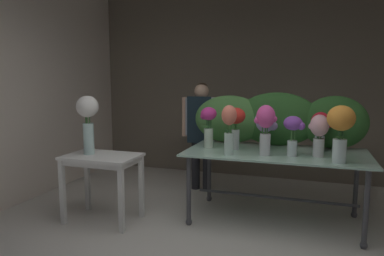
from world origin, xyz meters
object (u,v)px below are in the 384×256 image
at_px(display_table_glass, 276,161).
at_px(vase_sunset_stock, 340,127).
at_px(vase_violet_peonies, 293,131).
at_px(vase_lilac_lilies, 265,126).
at_px(vase_magenta_hydrangea, 208,124).
at_px(vase_blush_dahlias, 319,132).
at_px(vase_fuchsia_ranunculus, 266,125).
at_px(vase_coral_anemones, 229,126).
at_px(florist, 201,125).
at_px(vase_scarlet_roses, 235,122).
at_px(vase_white_roses_tall, 88,118).
at_px(side_table_white, 102,164).
at_px(vase_crimson_freesia, 321,127).

xyz_separation_m(display_table_glass, vase_sunset_stock, (0.61, -0.34, 0.45)).
bearing_deg(vase_violet_peonies, vase_sunset_stock, -22.37).
bearing_deg(vase_violet_peonies, vase_lilac_lilies, 142.21).
bearing_deg(vase_magenta_hydrangea, vase_lilac_lilies, 7.69).
xyz_separation_m(vase_blush_dahlias, vase_fuchsia_ranunculus, (-0.52, -0.11, 0.06)).
xyz_separation_m(display_table_glass, vase_coral_anemones, (-0.45, -0.32, 0.41)).
distance_m(florist, vase_scarlet_roses, 1.09).
relative_size(vase_sunset_stock, vase_lilac_lilies, 1.25).
xyz_separation_m(florist, vase_white_roses_tall, (-0.86, -1.42, 0.22)).
bearing_deg(vase_coral_anemones, vase_fuchsia_ranunculus, 14.48).
bearing_deg(vase_coral_anemones, vase_scarlet_roses, 88.70).
xyz_separation_m(side_table_white, vase_fuchsia_ranunculus, (1.71, 0.36, 0.46)).
bearing_deg(vase_crimson_freesia, vase_sunset_stock, -72.65).
bearing_deg(vase_sunset_stock, vase_magenta_hydrangea, 166.46).
bearing_deg(vase_fuchsia_ranunculus, vase_sunset_stock, -9.60).
bearing_deg(side_table_white, florist, 63.82).
distance_m(display_table_glass, vase_coral_anemones, 0.69).
distance_m(side_table_white, vase_blush_dahlias, 2.31).
relative_size(vase_scarlet_roses, vase_magenta_hydrangea, 1.01).
xyz_separation_m(side_table_white, vase_crimson_freesia, (2.25, 0.75, 0.41)).
bearing_deg(vase_white_roses_tall, vase_sunset_stock, 5.36).
relative_size(vase_fuchsia_ranunculus, vase_violet_peonies, 1.27).
bearing_deg(vase_fuchsia_ranunculus, florist, 133.65).
xyz_separation_m(vase_sunset_stock, vase_scarlet_roses, (-1.05, 0.32, -0.03)).
bearing_deg(vase_white_roses_tall, vase_crimson_freesia, 17.27).
height_order(vase_coral_anemones, vase_violet_peonies, vase_coral_anemones).
bearing_deg(vase_crimson_freesia, vase_violet_peonies, -129.00).
relative_size(display_table_glass, side_table_white, 2.41).
height_order(side_table_white, vase_scarlet_roses, vase_scarlet_roses).
bearing_deg(vase_blush_dahlias, vase_white_roses_tall, -168.82).
distance_m(side_table_white, vase_magenta_hydrangea, 1.26).
height_order(display_table_glass, vase_magenta_hydrangea, vase_magenta_hydrangea).
distance_m(florist, vase_sunset_stock, 2.09).
height_order(vase_scarlet_roses, vase_lilac_lilies, vase_scarlet_roses).
height_order(display_table_glass, side_table_white, display_table_glass).
distance_m(vase_blush_dahlias, vase_magenta_hydrangea, 1.19).
xyz_separation_m(display_table_glass, vase_white_roses_tall, (-1.96, -0.59, 0.47)).
bearing_deg(side_table_white, vase_sunset_stock, 5.72).
distance_m(vase_lilac_lilies, vase_white_roses_tall, 1.95).
bearing_deg(vase_blush_dahlias, florist, 148.26).
height_order(display_table_glass, vase_sunset_stock, vase_sunset_stock).
relative_size(vase_violet_peonies, vase_lilac_lilies, 0.95).
bearing_deg(vase_violet_peonies, vase_crimson_freesia, 51.00).
relative_size(vase_blush_dahlias, vase_lilac_lilies, 0.99).
height_order(vase_magenta_hydrangea, vase_fuchsia_ranunculus, vase_fuchsia_ranunculus).
bearing_deg(florist, side_table_white, -116.18).
relative_size(vase_blush_dahlias, vase_white_roses_tall, 0.67).
distance_m(display_table_glass, side_table_white, 1.89).
relative_size(vase_crimson_freesia, vase_violet_peonies, 1.05).
relative_size(vase_magenta_hydrangea, vase_lilac_lilies, 1.08).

